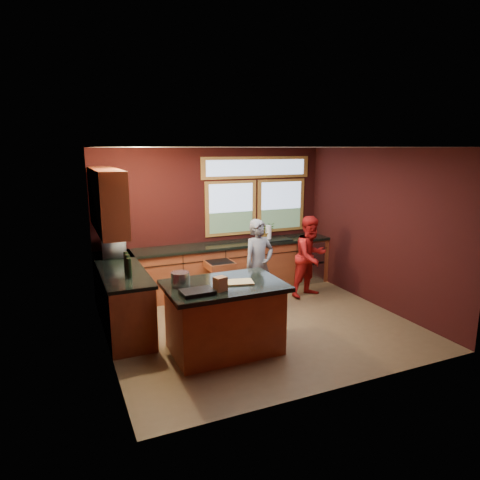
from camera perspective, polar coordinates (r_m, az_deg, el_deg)
floor at (r=6.80m, az=2.57°, el=-11.15°), size 4.50×4.50×0.00m
room_shell at (r=6.37m, az=-3.40°, el=4.10°), size 4.52×4.02×2.71m
back_counter at (r=8.18m, az=-1.39°, el=-3.62°), size 4.50×0.64×0.93m
left_counter at (r=6.87m, az=-15.56°, el=-7.18°), size 0.64×2.30×0.93m
island at (r=5.81m, az=-2.09°, el=-10.21°), size 1.55×1.05×0.95m
person_grey at (r=7.16m, az=2.52°, el=-3.37°), size 0.62×0.46×1.55m
person_red at (r=7.92m, az=9.40°, el=-2.19°), size 0.84×0.73×1.50m
microwave at (r=7.43m, az=-16.46°, el=-0.78°), size 0.44×0.60×0.32m
potted_plant at (r=8.41m, az=3.57°, el=1.22°), size 0.30×0.26×0.33m
paper_towel at (r=8.38m, az=3.80°, el=0.99°), size 0.12×0.12×0.28m
cutting_board at (r=5.67m, az=-0.05°, el=-5.63°), size 0.40×0.33×0.02m
stock_pot at (r=5.59m, az=-7.97°, el=-5.16°), size 0.24×0.24×0.18m
paper_bag at (r=5.35m, az=-2.65°, el=-5.87°), size 0.18×0.16×0.18m
black_tray at (r=5.27m, az=-5.71°, el=-6.92°), size 0.41×0.29×0.05m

